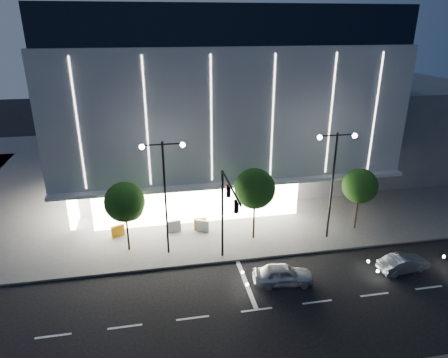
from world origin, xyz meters
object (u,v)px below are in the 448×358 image
street_lamp_west (165,182)px  tree_right (360,188)px  car_second (403,263)px  barrier_d (203,226)px  tree_left (125,204)px  barrier_b (174,226)px  tree_mid (255,191)px  traffic_mast (226,205)px  barrier_a (118,231)px  car_lead (283,275)px  barrier_c (200,224)px  street_lamp_east (334,171)px

street_lamp_west → tree_right: street_lamp_west is taller
tree_right → car_second: size_ratio=1.47×
tree_right → car_second: bearing=-86.7°
barrier_d → tree_left: bearing=-139.2°
tree_right → barrier_b: bearing=171.7°
tree_mid → tree_right: 9.01m
traffic_mast → barrier_b: bearing=119.2°
tree_mid → barrier_d: tree_mid is taller
tree_right → barrier_a: bearing=173.6°
car_second → car_lead: bearing=81.3°
traffic_mast → car_second: bearing=-12.3°
barrier_c → barrier_a: bearing=178.3°
barrier_b → barrier_d: 2.39m
street_lamp_west → barrier_b: (0.69, 3.26, -5.31)m
street_lamp_east → tree_right: 3.81m
car_second → barrier_b: (-15.70, 8.63, 0.03)m
street_lamp_west → barrier_c: street_lamp_west is taller
traffic_mast → barrier_d: 7.11m
tree_mid → car_lead: size_ratio=1.50×
street_lamp_west → tree_right: 16.19m
car_second → barrier_c: bearing=49.8°
traffic_mast → barrier_a: (-7.95, 5.94, -4.38)m
car_lead → barrier_a: size_ratio=3.73×
tree_mid → tree_right: (9.00, -0.00, -0.45)m
tree_left → car_lead: (10.43, -6.21, -3.33)m
tree_left → barrier_a: size_ratio=5.20×
car_second → barrier_d: size_ratio=3.42×
street_lamp_west → tree_mid: street_lamp_west is taller
barrier_d → car_second: bearing=-7.8°
tree_mid → car_second: bearing=-34.3°
car_lead → barrier_d: 9.18m
tree_right → barrier_c: bearing=170.2°
barrier_c → car_second: bearing=-34.3°
street_lamp_west → barrier_d: bearing=43.2°
tree_right → street_lamp_west: bearing=-176.4°
tree_left → traffic_mast: bearing=-27.8°
street_lamp_west → street_lamp_east: bearing=0.0°
traffic_mast → barrier_a: traffic_mast is taller
traffic_mast → car_second: 13.43m
car_second → barrier_b: bearing=53.7°
traffic_mast → tree_left: 7.95m
tree_right → barrier_d: tree_right is taller
barrier_d → tree_mid: bearing=-1.0°
tree_left → car_second: size_ratio=1.52×
tree_left → barrier_d: tree_left is taller
street_lamp_east → car_lead: size_ratio=2.19×
barrier_a → barrier_b: (4.64, -0.02, 0.00)m
street_lamp_east → barrier_c: 11.87m
street_lamp_west → barrier_c: 6.88m
car_second → barrier_d: car_second is taller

